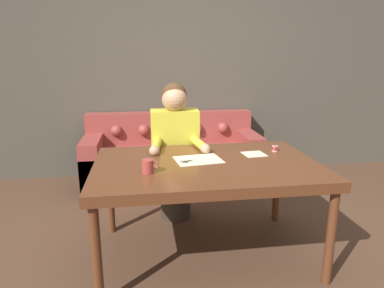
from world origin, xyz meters
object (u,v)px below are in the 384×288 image
at_px(mug, 148,166).
at_px(person, 175,150).
at_px(couch, 172,158).
at_px(dining_table, 206,171).
at_px(scissors, 189,161).
at_px(thread_spool, 275,149).

bearing_deg(mug, person, 72.85).
xyz_separation_m(couch, mug, (-0.30, -1.73, 0.48)).
distance_m(dining_table, mug, 0.46).
height_order(couch, scissors, couch).
bearing_deg(thread_spool, person, 149.80).
relative_size(scissors, thread_spool, 4.36).
bearing_deg(person, scissors, -86.16).
bearing_deg(thread_spool, scissors, -166.52).
height_order(person, mug, person).
xyz_separation_m(dining_table, person, (-0.16, 0.65, -0.02)).
bearing_deg(mug, couch, 80.14).
distance_m(dining_table, scissors, 0.14).
xyz_separation_m(person, mug, (-0.25, -0.82, 0.13)).
xyz_separation_m(dining_table, thread_spool, (0.60, 0.21, 0.09)).
bearing_deg(scissors, mug, -144.73).
relative_size(couch, scissors, 10.14).
relative_size(person, scissors, 6.38).
relative_size(couch, thread_spool, 44.18).
bearing_deg(thread_spool, dining_table, -160.34).
relative_size(dining_table, scissors, 8.12).
distance_m(dining_table, person, 0.67).
bearing_deg(dining_table, scissors, 161.49).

